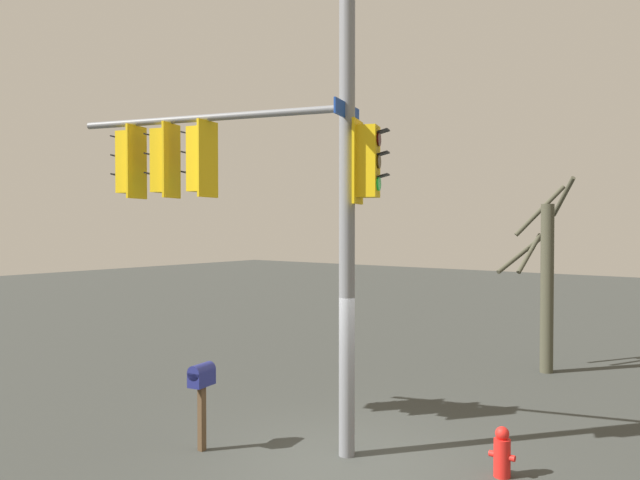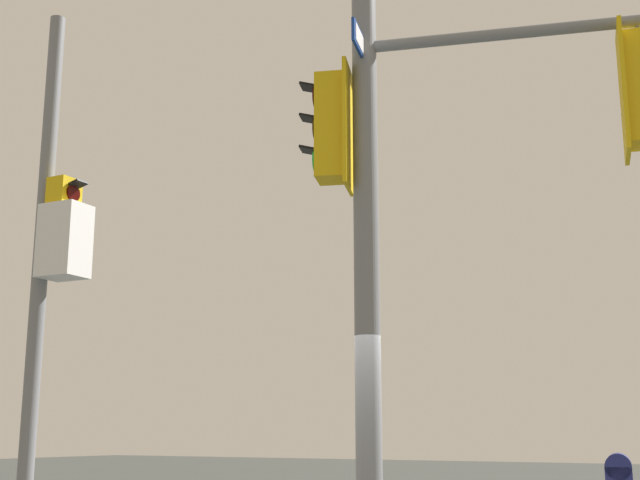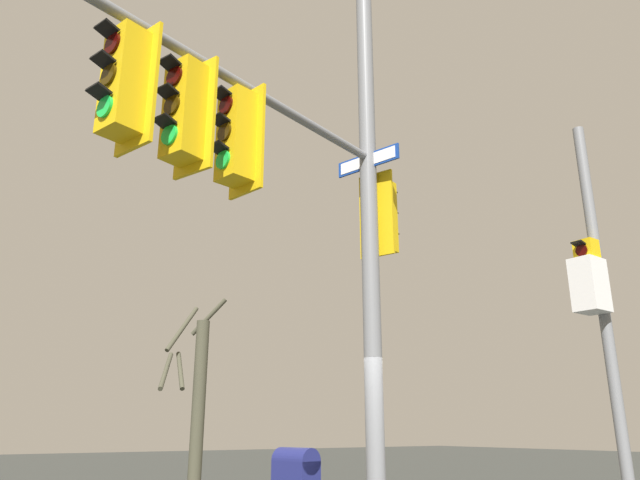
# 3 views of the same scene
# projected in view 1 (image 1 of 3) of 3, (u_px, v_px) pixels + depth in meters

# --- Properties ---
(ground_plane) EXTENTS (80.00, 80.00, 0.00)m
(ground_plane) POSITION_uv_depth(u_px,v_px,m) (351.00, 464.00, 9.50)
(ground_plane) COLOR #353734
(main_signal_pole_assembly) EXTENTS (5.69, 2.99, 9.79)m
(main_signal_pole_assembly) POSITION_uv_depth(u_px,v_px,m) (273.00, 137.00, 10.08)
(main_signal_pole_assembly) COLOR slate
(main_signal_pole_assembly) RESTS_ON ground
(fire_hydrant) EXTENTS (0.38, 0.24, 0.73)m
(fire_hydrant) POSITION_uv_depth(u_px,v_px,m) (502.00, 453.00, 9.01)
(fire_hydrant) COLOR red
(fire_hydrant) RESTS_ON ground
(mailbox) EXTENTS (0.32, 0.48, 1.41)m
(mailbox) POSITION_uv_depth(u_px,v_px,m) (202.00, 382.00, 10.04)
(mailbox) COLOR #4C3823
(mailbox) RESTS_ON ground
(bare_tree_behind_pole) EXTENTS (1.82, 1.57, 4.81)m
(bare_tree_behind_pole) POSITION_uv_depth(u_px,v_px,m) (545.00, 279.00, 15.43)
(bare_tree_behind_pole) COLOR #434232
(bare_tree_behind_pole) RESTS_ON ground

